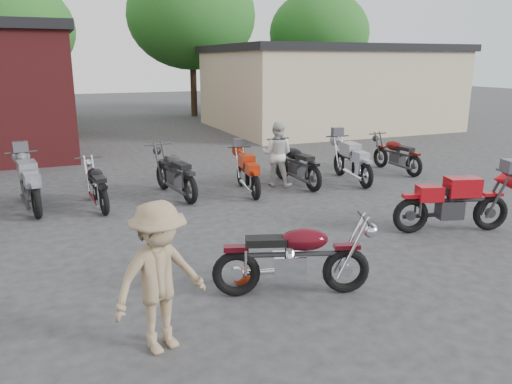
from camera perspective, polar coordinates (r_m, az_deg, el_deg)
name	(u,v)px	position (r m, az deg, el deg)	size (l,w,h in m)	color
ground	(338,274)	(7.72, 9.34, -9.23)	(90.00, 90.00, 0.00)	#2B2B2D
stucco_building	(326,90)	(24.33, 7.99, 11.49)	(10.00, 8.00, 3.50)	tan
tree_1	(14,48)	(27.97, -25.95, 14.61)	(5.92, 5.92, 7.40)	#144C18
tree_2	(192,36)	(29.04, -7.32, 17.27)	(7.04, 7.04, 8.80)	#144C18
tree_3	(319,49)	(32.11, 7.17, 15.96)	(6.08, 6.08, 7.60)	#144C18
vintage_motorcycle	(295,253)	(6.79, 4.48, -6.99)	(2.08, 0.68, 1.20)	#490911
sportbike	(455,200)	(9.93, 21.75, -0.81)	(2.15, 0.71, 1.25)	#B00E16
helmet	(243,277)	(7.21, -1.53, -9.65)	(0.29, 0.29, 0.27)	red
person_light	(277,154)	(12.65, 2.42, 4.35)	(0.79, 0.62, 1.64)	silver
person_tan	(160,278)	(5.55, -10.94, -9.59)	(1.10, 0.63, 1.71)	#8B7456
row_bike_1	(29,181)	(11.70, -24.48, 1.13)	(2.13, 0.70, 1.24)	gray
row_bike_2	(97,183)	(11.37, -17.75, 1.00)	(1.86, 0.61, 1.08)	black
row_bike_3	(174,170)	(11.83, -9.30, 2.46)	(2.15, 0.71, 1.24)	black
row_bike_4	(248,170)	(12.04, -0.96, 2.51)	(1.89, 0.63, 1.10)	#A7290D
row_bike_5	(296,162)	(12.80, 4.61, 3.46)	(2.09, 0.69, 1.21)	black
row_bike_6	(352,159)	(13.37, 10.91, 3.74)	(2.09, 0.69, 1.21)	#9A9CA8
row_bike_7	(396,153)	(14.85, 15.73, 4.36)	(1.93, 0.64, 1.12)	#4C0D09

